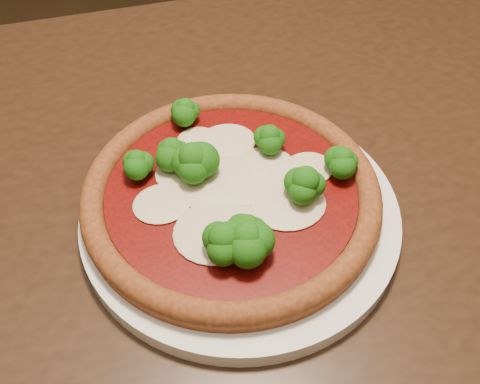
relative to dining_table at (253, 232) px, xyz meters
name	(u,v)px	position (x,y,z in m)	size (l,w,h in m)	color
floor	(171,382)	(-0.13, 0.13, -0.64)	(4.00, 4.00, 0.00)	black
dining_table	(253,232)	(0.00, 0.00, 0.00)	(1.18, 0.90, 0.75)	black
plate	(240,213)	(-0.04, -0.05, 0.11)	(0.32, 0.32, 0.02)	silver
pizza	(232,191)	(-0.04, -0.04, 0.14)	(0.30, 0.30, 0.06)	brown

